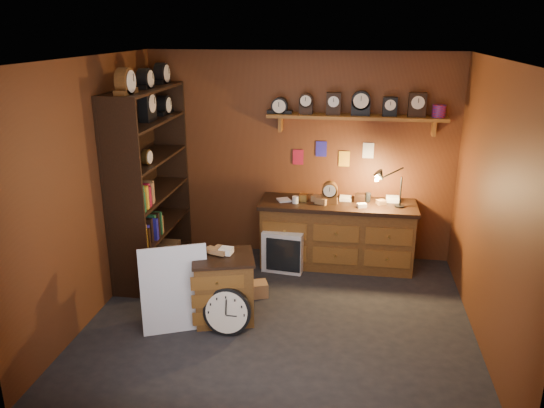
{
  "coord_description": "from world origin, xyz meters",
  "views": [
    {
      "loc": [
        0.68,
        -4.96,
        2.99
      ],
      "look_at": [
        -0.15,
        0.35,
        1.17
      ],
      "focal_mm": 35.0,
      "sensor_mm": 36.0,
      "label": 1
    }
  ],
  "objects_px": {
    "big_round_clock": "(227,312)",
    "workbench": "(337,230)",
    "low_cabinet": "(224,285)",
    "shelving_unit": "(147,175)"
  },
  "relations": [
    {
      "from": "workbench",
      "to": "low_cabinet",
      "type": "distance_m",
      "value": 1.92
    },
    {
      "from": "shelving_unit",
      "to": "big_round_clock",
      "type": "bearing_deg",
      "value": -45.91
    },
    {
      "from": "big_round_clock",
      "to": "workbench",
      "type": "bearing_deg",
      "value": 60.74
    },
    {
      "from": "workbench",
      "to": "low_cabinet",
      "type": "bearing_deg",
      "value": -125.86
    },
    {
      "from": "workbench",
      "to": "big_round_clock",
      "type": "relative_size",
      "value": 4.02
    },
    {
      "from": "shelving_unit",
      "to": "low_cabinet",
      "type": "height_order",
      "value": "shelving_unit"
    },
    {
      "from": "low_cabinet",
      "to": "big_round_clock",
      "type": "bearing_deg",
      "value": -86.01
    },
    {
      "from": "shelving_unit",
      "to": "workbench",
      "type": "distance_m",
      "value": 2.5
    },
    {
      "from": "shelving_unit",
      "to": "low_cabinet",
      "type": "xyz_separation_m",
      "value": [
        1.2,
        -1.06,
        -0.86
      ]
    },
    {
      "from": "workbench",
      "to": "big_round_clock",
      "type": "distance_m",
      "value": 2.11
    }
  ]
}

